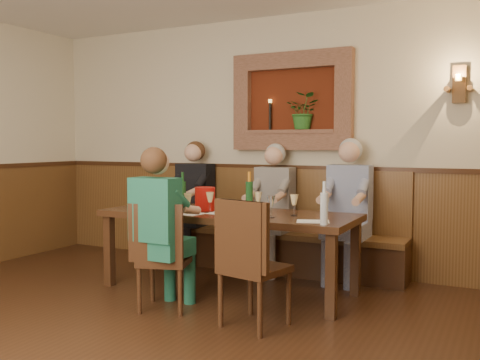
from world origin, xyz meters
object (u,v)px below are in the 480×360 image
object	(u,v)px
bench	(268,240)
person_bench_mid	(272,220)
wine_bottle_green_b	(183,194)
wine_bottle_green_a	(249,196)
person_bench_right	(347,222)
spittoon_bucket	(205,199)
dining_table	(228,220)
chair_near_right	(253,289)
water_bottle	(324,207)
chair_near_left	(165,278)
person_chair_front	(162,244)
person_bench_left	(191,213)

from	to	relation	value
bench	person_bench_mid	world-z (taller)	person_bench_mid
wine_bottle_green_b	wine_bottle_green_a	bearing A→B (deg)	0.63
person_bench_right	spittoon_bucket	bearing A→B (deg)	-144.50
wine_bottle_green_b	dining_table	bearing A→B (deg)	-0.79
dining_table	wine_bottle_green_a	bearing A→B (deg)	4.00
chair_near_right	water_bottle	xyz separation A→B (m)	(0.41, 0.44, 0.60)
water_bottle	person_bench_mid	bearing A→B (deg)	129.09
dining_table	spittoon_bucket	bearing A→B (deg)	178.03
bench	wine_bottle_green_b	size ratio (longest dim) A/B	8.31
person_bench_mid	spittoon_bucket	size ratio (longest dim) A/B	6.26
bench	person_bench_mid	bearing A→B (deg)	-52.16
spittoon_bucket	water_bottle	xyz separation A→B (m)	(1.30, -0.36, 0.03)
spittoon_bucket	wine_bottle_green_b	xyz separation A→B (m)	(-0.25, -0.00, 0.03)
bench	person_bench_right	size ratio (longest dim) A/B	2.08
chair_near_left	spittoon_bucket	bearing A→B (deg)	75.84
person_chair_front	spittoon_bucket	xyz separation A→B (m)	(-0.05, 0.79, 0.30)
person_bench_right	wine_bottle_green_a	size ratio (longest dim) A/B	3.78
chair_near_right	person_chair_front	size ratio (longest dim) A/B	0.72
person_bench_right	spittoon_bucket	xyz separation A→B (m)	(-1.16, -0.83, 0.26)
chair_near_left	chair_near_right	world-z (taller)	chair_near_right
person_bench_mid	water_bottle	world-z (taller)	person_bench_mid
person_bench_right	wine_bottle_green_a	world-z (taller)	person_bench_right
chair_near_left	wine_bottle_green_a	distance (m)	1.08
dining_table	person_chair_front	size ratio (longest dim) A/B	1.76
dining_table	water_bottle	distance (m)	1.13
chair_near_left	person_chair_front	world-z (taller)	person_chair_front
bench	chair_near_left	world-z (taller)	bench
dining_table	chair_near_left	world-z (taller)	chair_near_left
chair_near_left	wine_bottle_green_b	xyz separation A→B (m)	(-0.31, 0.75, 0.63)
bench	wine_bottle_green_a	bearing A→B (deg)	-77.03
person_bench_mid	person_bench_right	bearing A→B (deg)	-0.12
person_bench_left	bench	bearing A→B (deg)	6.46
water_bottle	wine_bottle_green_a	bearing A→B (deg)	156.24
person_bench_mid	water_bottle	distance (m)	1.57
person_bench_left	water_bottle	world-z (taller)	person_bench_left
chair_near_left	spittoon_bucket	xyz separation A→B (m)	(-0.05, 0.76, 0.60)
chair_near_right	spittoon_bucket	distance (m)	1.33
chair_near_right	wine_bottle_green_a	distance (m)	1.10
person_bench_left	wine_bottle_green_b	world-z (taller)	person_bench_left
person_chair_front	spittoon_bucket	distance (m)	0.84
dining_table	person_bench_right	size ratio (longest dim) A/B	1.66
person_chair_front	chair_near_right	bearing A→B (deg)	-0.89
person_chair_front	water_bottle	size ratio (longest dim) A/B	3.96
chair_near_right	person_bench_left	size ratio (longest dim) A/B	0.69
water_bottle	chair_near_right	bearing A→B (deg)	-133.04
bench	wine_bottle_green_a	xyz separation A→B (m)	(0.21, -0.93, 0.58)
dining_table	person_bench_mid	xyz separation A→B (m)	(0.08, 0.84, -0.10)
chair_near_right	spittoon_bucket	xyz separation A→B (m)	(-0.89, 0.80, 0.58)
chair_near_right	wine_bottle_green_b	bearing A→B (deg)	157.17
person_bench_right	water_bottle	bearing A→B (deg)	-83.12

